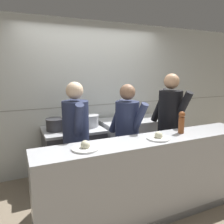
% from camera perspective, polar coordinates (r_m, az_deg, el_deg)
% --- Properties ---
extents(ground_plane, '(14.00, 14.00, 0.00)m').
position_cam_1_polar(ground_plane, '(3.21, 4.10, -22.69)').
color(ground_plane, '#7F705B').
extents(wall_back_tiled, '(8.00, 0.06, 2.60)m').
position_cam_1_polar(wall_back_tiled, '(3.95, -5.07, 4.00)').
color(wall_back_tiled, silver).
rests_on(wall_back_tiled, ground_plane).
extents(oven_range, '(0.92, 0.71, 0.86)m').
position_cam_1_polar(oven_range, '(3.65, -10.00, -10.78)').
color(oven_range, '#38383D').
rests_on(oven_range, ground_plane).
extents(prep_counter, '(1.18, 0.65, 0.91)m').
position_cam_1_polar(prep_counter, '(4.03, 5.49, -8.24)').
color(prep_counter, '#B7BABF').
rests_on(prep_counter, ground_plane).
extents(pass_counter, '(2.72, 0.45, 1.00)m').
position_cam_1_polar(pass_counter, '(2.78, 10.26, -16.69)').
color(pass_counter, '#B7BABF').
rests_on(pass_counter, ground_plane).
extents(stock_pot, '(0.29, 0.29, 0.18)m').
position_cam_1_polar(stock_pot, '(3.44, -14.59, -3.09)').
color(stock_pot, '#2D2D33').
rests_on(stock_pot, oven_range).
extents(sauce_pot, '(0.29, 0.29, 0.21)m').
position_cam_1_polar(sauce_pot, '(3.44, -10.57, -2.74)').
color(sauce_pot, beige).
rests_on(sauce_pot, oven_range).
extents(braising_pot, '(0.29, 0.29, 0.19)m').
position_cam_1_polar(braising_pot, '(3.57, -5.76, -2.19)').
color(braising_pot, '#B7BABF').
rests_on(braising_pot, oven_range).
extents(chefs_knife, '(0.38, 0.19, 0.02)m').
position_cam_1_polar(chefs_knife, '(3.74, 3.75, -2.36)').
color(chefs_knife, '#B7BABF').
rests_on(chefs_knife, prep_counter).
extents(plated_dish_main, '(0.28, 0.28, 0.10)m').
position_cam_1_polar(plated_dish_main, '(2.22, -6.98, -9.08)').
color(plated_dish_main, white).
rests_on(plated_dish_main, pass_counter).
extents(plated_dish_appetiser, '(0.26, 0.26, 0.09)m').
position_cam_1_polar(plated_dish_appetiser, '(2.57, 12.03, -6.46)').
color(plated_dish_appetiser, white).
rests_on(plated_dish_appetiser, pass_counter).
extents(pepper_mill, '(0.08, 0.08, 0.28)m').
position_cam_1_polar(pepper_mill, '(2.85, 17.70, -2.44)').
color(pepper_mill, brown).
rests_on(pepper_mill, pass_counter).
extents(chef_head_cook, '(0.36, 0.72, 1.64)m').
position_cam_1_polar(chef_head_cook, '(2.85, -9.35, -6.91)').
color(chef_head_cook, black).
rests_on(chef_head_cook, ground_plane).
extents(chef_sous, '(0.41, 0.69, 1.59)m').
position_cam_1_polar(chef_sous, '(3.04, 3.92, -6.13)').
color(chef_sous, black).
rests_on(chef_sous, ground_plane).
extents(chef_line, '(0.41, 0.76, 1.73)m').
position_cam_1_polar(chef_line, '(3.46, 14.75, -3.07)').
color(chef_line, black).
rests_on(chef_line, ground_plane).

